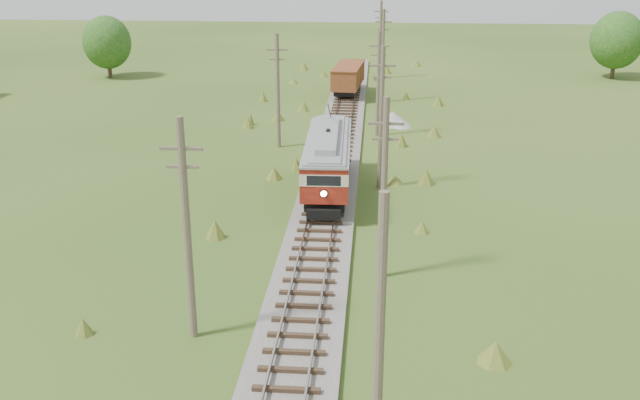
{
  "coord_description": "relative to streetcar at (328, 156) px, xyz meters",
  "views": [
    {
      "loc": [
        2.8,
        -12.52,
        14.91
      ],
      "look_at": [
        0.0,
        23.09,
        1.91
      ],
      "focal_mm": 40.0,
      "sensor_mm": 36.0,
      "label": 1
    }
  ],
  "objects": [
    {
      "name": "utility_pole_r_3",
      "position": [
        3.2,
        1.61,
        2.12
      ],
      "size": [
        1.6,
        0.3,
        9.0
      ],
      "color": "brown",
      "rests_on": "ground"
    },
    {
      "name": "utility_pole_r_2",
      "position": [
        3.3,
        -11.39,
        1.92
      ],
      "size": [
        1.6,
        0.3,
        8.6
      ],
      "color": "brown",
      "rests_on": "ground"
    },
    {
      "name": "utility_pole_r_5",
      "position": [
        3.4,
        27.61,
        2.07
      ],
      "size": [
        1.6,
        0.3,
        8.9
      ],
      "color": "brown",
      "rests_on": "ground"
    },
    {
      "name": "railbed_main",
      "position": [
        -0.0,
        4.61,
        -2.31
      ],
      "size": [
        3.6,
        96.0,
        0.57
      ],
      "color": "#605B54",
      "rests_on": "ground"
    },
    {
      "name": "utility_pole_r_1",
      "position": [
        3.1,
        -24.39,
        1.9
      ],
      "size": [
        0.3,
        0.3,
        8.8
      ],
      "color": "brown",
      "rests_on": "ground"
    },
    {
      "name": "utility_pole_l_a",
      "position": [
        -4.2,
        -17.39,
        2.12
      ],
      "size": [
        1.6,
        0.3,
        9.0
      ],
      "color": "brown",
      "rests_on": "ground"
    },
    {
      "name": "tree_mid_a",
      "position": [
        -28.0,
        38.61,
        1.52
      ],
      "size": [
        5.46,
        5.46,
        7.03
      ],
      "color": "#38281C",
      "rests_on": "ground"
    },
    {
      "name": "gondola",
      "position": [
        -0.0,
        30.12,
        -0.54
      ],
      "size": [
        3.2,
        8.03,
        2.6
      ],
      "rotation": [
        0.0,
        0.0,
        -0.08
      ],
      "color": "black",
      "rests_on": "ground"
    },
    {
      "name": "utility_pole_r_4",
      "position": [
        3.0,
        14.61,
        1.82
      ],
      "size": [
        1.6,
        0.3,
        8.4
      ],
      "color": "brown",
      "rests_on": "ground"
    },
    {
      "name": "utility_pole_r_6",
      "position": [
        3.2,
        40.61,
        1.97
      ],
      "size": [
        1.6,
        0.3,
        8.7
      ],
      "color": "brown",
      "rests_on": "ground"
    },
    {
      "name": "streetcar",
      "position": [
        0.0,
        0.0,
        0.0
      ],
      "size": [
        3.01,
        11.69,
        5.31
      ],
      "rotation": [
        0.0,
        0.0,
        0.03
      ],
      "color": "black",
      "rests_on": "ground"
    },
    {
      "name": "tree_mid_b",
      "position": [
        30.0,
        42.61,
        1.83
      ],
      "size": [
        5.88,
        5.88,
        7.57
      ],
      "color": "#38281C",
      "rests_on": "ground"
    },
    {
      "name": "gravel_pile",
      "position": [
        4.45,
        18.38,
        -1.97
      ],
      "size": [
        3.11,
        3.3,
        1.13
      ],
      "color": "gray",
      "rests_on": "ground"
    },
    {
      "name": "utility_pole_l_b",
      "position": [
        -4.5,
        10.61,
        1.92
      ],
      "size": [
        1.6,
        0.3,
        8.6
      ],
      "color": "brown",
      "rests_on": "ground"
    }
  ]
}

